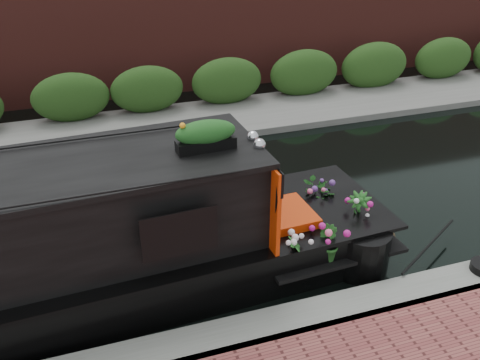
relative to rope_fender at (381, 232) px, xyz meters
name	(u,v)px	position (x,y,z in m)	size (l,w,h in m)	color
ground	(204,214)	(-2.67, 1.78, -0.15)	(80.00, 80.00, 0.00)	black
near_bank_coping	(267,338)	(-2.67, -1.52, -0.15)	(40.00, 0.60, 0.50)	slate
far_bank_path	(161,129)	(-2.67, 5.98, -0.15)	(40.00, 2.40, 0.34)	slate
far_hedge	(154,116)	(-2.67, 6.88, -0.15)	(40.00, 1.10, 2.80)	#224416
far_brick_wall	(141,91)	(-2.67, 8.98, -0.15)	(40.00, 1.00, 8.00)	#58231E
rope_fender	(381,232)	(0.00, 0.00, 0.00)	(0.30, 0.30, 0.41)	brown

